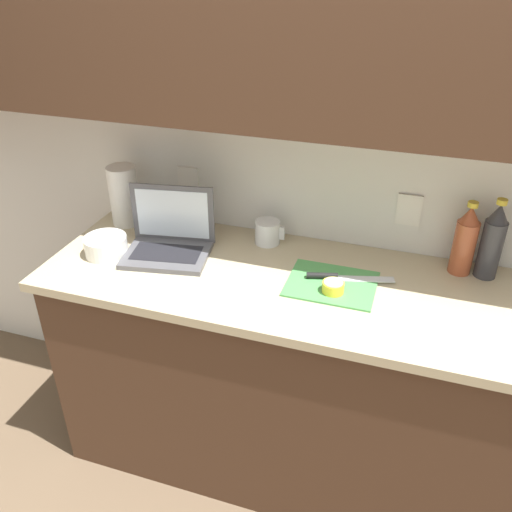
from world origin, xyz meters
TOP-DOWN VIEW (x-y plane):
  - ground_plane at (0.00, 0.00)m, footprint 12.00×12.00m
  - wall_back at (-0.00, 0.25)m, footprint 5.20×0.38m
  - counter_unit at (0.02, 0.00)m, footprint 2.25×0.65m
  - laptop at (-0.72, 0.05)m, footprint 0.35×0.28m
  - cutting_board at (-0.08, 0.01)m, footprint 0.31×0.25m
  - knife at (-0.07, 0.04)m, footprint 0.31×0.11m
  - lemon_half_cut at (-0.06, -0.04)m, footprint 0.07×0.07m
  - bottle_green_soda at (0.43, 0.24)m, footprint 0.08×0.08m
  - bottle_oil_tall at (0.34, 0.24)m, footprint 0.08×0.08m
  - measuring_cup at (-0.38, 0.23)m, footprint 0.12×0.10m
  - bowl_white at (-0.94, -0.05)m, footprint 0.16×0.16m
  - paper_towel_roll at (-1.00, 0.21)m, footprint 0.12×0.12m

SIDE VIEW (x-z plane):
  - ground_plane at x=0.00m, z-range 0.00..0.00m
  - counter_unit at x=0.02m, z-range 0.01..0.93m
  - cutting_board at x=-0.08m, z-range 0.92..0.92m
  - knife at x=-0.07m, z-range 0.92..0.94m
  - lemon_half_cut at x=-0.06m, z-range 0.92..0.96m
  - bowl_white at x=-0.94m, z-range 0.92..0.99m
  - measuring_cup at x=-0.38m, z-range 0.92..1.01m
  - laptop at x=-0.72m, z-range 0.85..1.10m
  - paper_towel_roll at x=-1.00m, z-range 0.92..1.17m
  - bottle_oil_tall at x=0.34m, z-range 0.91..1.18m
  - bottle_green_soda at x=0.43m, z-range 0.90..1.20m
  - wall_back at x=0.00m, z-range 0.26..2.86m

